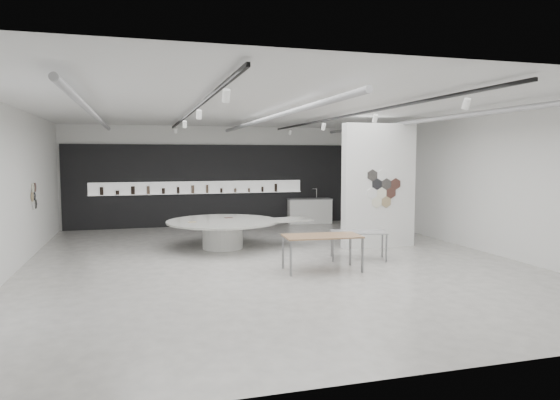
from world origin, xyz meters
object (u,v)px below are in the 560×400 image
object	(u,v)px
partition_column	(379,186)
display_island	(225,230)
sample_table_stone	(358,234)
kitchen_counter	(310,211)
sample_table_wood	(322,238)

from	to	relation	value
partition_column	display_island	bearing A→B (deg)	167.05
partition_column	display_island	size ratio (longest dim) A/B	0.81
sample_table_stone	kitchen_counter	bearing A→B (deg)	80.92
display_island	sample_table_stone	bearing A→B (deg)	-47.85
sample_table_wood	kitchen_counter	size ratio (longest dim) A/B	1.01
partition_column	display_island	xyz separation A→B (m)	(-4.36, 1.00, -1.27)
sample_table_wood	sample_table_stone	xyz separation A→B (m)	(1.35, 0.94, -0.10)
sample_table_wood	sample_table_stone	world-z (taller)	sample_table_wood
display_island	sample_table_wood	xyz separation A→B (m)	(1.69, -3.44, 0.24)
partition_column	sample_table_wood	xyz separation A→B (m)	(-2.67, -2.43, -1.03)
display_island	partition_column	bearing A→B (deg)	-21.36
sample_table_stone	partition_column	bearing A→B (deg)	48.60
partition_column	sample_table_wood	bearing A→B (deg)	-137.66
partition_column	sample_table_stone	world-z (taller)	partition_column
partition_column	kitchen_counter	bearing A→B (deg)	92.08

